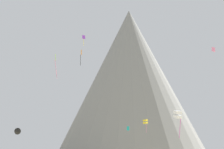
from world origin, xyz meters
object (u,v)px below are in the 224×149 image
at_px(kite_yellow_low, 145,122).
at_px(kite_lime_mid, 56,61).
at_px(kite_pink_mid, 213,49).
at_px(kite_violet_high, 84,38).
at_px(kite_white_low, 178,115).
at_px(kite_black_low, 17,131).
at_px(kite_orange_mid, 81,54).
at_px(kite_teal_low, 128,128).
at_px(rock_massif, 131,88).

bearing_deg(kite_yellow_low, kite_lime_mid, 86.52).
bearing_deg(kite_pink_mid, kite_violet_high, -45.02).
relative_size(kite_white_low, kite_yellow_low, 1.39).
bearing_deg(kite_black_low, kite_pink_mid, -13.57).
xyz_separation_m(kite_lime_mid, kite_violet_high, (1.60, 21.44, 14.32)).
xyz_separation_m(kite_violet_high, kite_pink_mid, (30.56, -29.56, -15.85)).
xyz_separation_m(kite_lime_mid, kite_yellow_low, (19.77, 26.98, -10.95)).
height_order(kite_yellow_low, kite_black_low, kite_yellow_low).
distance_m(kite_lime_mid, kite_pink_mid, 33.20).
distance_m(kite_yellow_low, kite_black_low, 40.12).
relative_size(kite_orange_mid, kite_yellow_low, 0.88).
height_order(kite_white_low, kite_black_low, kite_white_low).
xyz_separation_m(kite_lime_mid, kite_teal_low, (16.04, -2.56, -15.19)).
xyz_separation_m(kite_teal_low, kite_white_low, (9.84, 1.50, 2.72)).
distance_m(kite_teal_low, kite_violet_high, 40.68).
distance_m(kite_teal_low, kite_black_low, 21.99).
height_order(kite_orange_mid, kite_yellow_low, kite_orange_mid).
distance_m(kite_violet_high, kite_pink_mid, 45.37).
distance_m(kite_teal_low, kite_pink_mid, 21.84).
xyz_separation_m(kite_teal_low, kite_yellow_low, (3.73, 29.54, 4.24)).
bearing_deg(kite_white_low, kite_teal_low, -16.04).
distance_m(rock_massif, kite_violet_high, 43.80).
height_order(kite_lime_mid, kite_pink_mid, kite_lime_mid).
relative_size(kite_violet_high, kite_pink_mid, 3.62).
height_order(kite_white_low, kite_pink_mid, kite_pink_mid).
xyz_separation_m(kite_yellow_low, kite_black_low, (-25.69, -30.45, -4.70)).
bearing_deg(kite_teal_low, kite_pink_mid, -119.01).
relative_size(kite_orange_mid, kite_black_low, 2.53).
distance_m(kite_orange_mid, kite_white_low, 23.64).
height_order(kite_lime_mid, kite_white_low, kite_lime_mid).
height_order(rock_massif, kite_black_low, rock_massif).
xyz_separation_m(rock_massif, kite_black_low, (-20.08, -66.29, -22.98)).
bearing_deg(kite_pink_mid, kite_white_low, -49.34).
xyz_separation_m(rock_massif, kite_teal_low, (1.89, -65.38, -22.53)).
distance_m(kite_white_low, kite_black_low, 32.06).
bearing_deg(kite_teal_low, kite_violet_high, 21.07).
height_order(kite_white_low, kite_violet_high, kite_violet_high).
bearing_deg(kite_violet_high, kite_yellow_low, -158.72).
height_order(rock_massif, kite_orange_mid, rock_massif).
relative_size(kite_lime_mid, kite_violet_high, 1.63).
xyz_separation_m(kite_orange_mid, kite_white_low, (19.66, 1.07, -13.08)).
height_order(kite_teal_low, kite_white_low, kite_white_low).
bearing_deg(kite_white_low, rock_massif, -104.28).
relative_size(kite_orange_mid, kite_white_low, 0.63).
distance_m(rock_massif, kite_yellow_low, 40.62).
bearing_deg(kite_pink_mid, kite_lime_mid, -15.14).
relative_size(kite_orange_mid, kite_lime_mid, 0.63).
bearing_deg(kite_lime_mid, kite_orange_mid, 103.12).
height_order(kite_orange_mid, kite_teal_low, kite_orange_mid).
height_order(kite_orange_mid, kite_pink_mid, kite_orange_mid).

